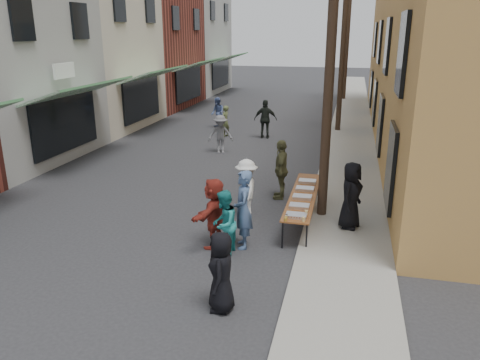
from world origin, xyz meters
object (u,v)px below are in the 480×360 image
at_px(serving_table, 303,196).
at_px(server, 351,195).
at_px(utility_pole_mid, 343,42).
at_px(guest_front_c, 224,224).
at_px(utility_pole_near, 331,53).
at_px(utility_pole_far, 348,38).
at_px(guest_front_a, 221,272).
at_px(catering_tray_sausage, 296,216).

distance_m(serving_table, server, 1.36).
distance_m(utility_pole_mid, guest_front_c, 15.51).
xyz_separation_m(utility_pole_near, utility_pole_far, (0.00, 24.00, 0.00)).
bearing_deg(utility_pole_near, server, -45.86).
relative_size(guest_front_a, guest_front_c, 0.99).
height_order(catering_tray_sausage, server, server).
bearing_deg(guest_front_a, server, 144.13).
xyz_separation_m(utility_pole_far, catering_tray_sausage, (-0.50, -26.02, -3.71)).
relative_size(catering_tray_sausage, server, 0.28).
distance_m(utility_pole_near, server, 3.68).
xyz_separation_m(utility_pole_near, catering_tray_sausage, (-0.50, -2.02, -3.71)).
xyz_separation_m(utility_pole_near, guest_front_a, (-1.52, -5.10, -3.71)).
relative_size(catering_tray_sausage, guest_front_a, 0.32).
height_order(utility_pole_near, utility_pole_mid, same).
distance_m(utility_pole_near, guest_front_a, 6.49).
xyz_separation_m(serving_table, guest_front_c, (-1.57, -2.55, 0.08)).
bearing_deg(serving_table, utility_pole_mid, 87.68).
distance_m(utility_pole_near, guest_front_c, 5.15).
xyz_separation_m(utility_pole_far, serving_table, (-0.50, -24.37, -3.79)).
bearing_deg(utility_pole_mid, catering_tray_sausage, -92.04).
relative_size(guest_front_a, server, 0.89).
bearing_deg(serving_table, utility_pole_far, 88.82).
xyz_separation_m(utility_pole_near, guest_front_c, (-2.07, -2.92, -3.70)).
distance_m(utility_pole_near, utility_pole_far, 24.00).
relative_size(utility_pole_far, catering_tray_sausage, 18.00).
bearing_deg(utility_pole_near, utility_pole_far, 90.00).
bearing_deg(utility_pole_near, utility_pole_mid, 90.00).
xyz_separation_m(utility_pole_mid, utility_pole_far, (0.00, 12.00, 0.00)).
bearing_deg(guest_front_a, utility_pole_mid, 166.97).
relative_size(utility_pole_near, utility_pole_mid, 1.00).
xyz_separation_m(guest_front_c, server, (2.83, 2.13, 0.19)).
bearing_deg(guest_front_a, utility_pole_near, 155.43).
height_order(utility_pole_far, server, utility_pole_far).
bearing_deg(utility_pole_far, guest_front_c, -94.39).
bearing_deg(catering_tray_sausage, utility_pole_far, 88.90).
height_order(catering_tray_sausage, guest_front_a, guest_front_a).
relative_size(utility_pole_near, serving_table, 2.25).
relative_size(utility_pole_mid, server, 5.08).
height_order(utility_pole_mid, serving_table, utility_pole_mid).
bearing_deg(serving_table, server, -18.31).
distance_m(guest_front_c, server, 3.55).
xyz_separation_m(utility_pole_mid, server, (0.76, -12.79, -3.51)).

